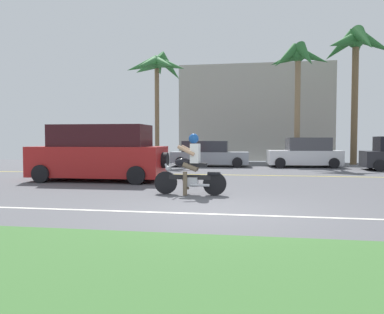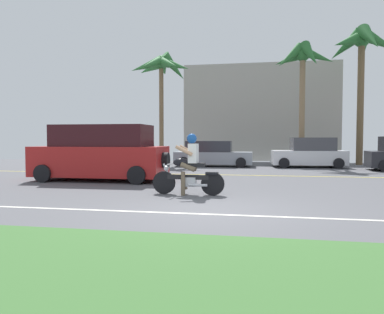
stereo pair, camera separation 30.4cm
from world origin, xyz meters
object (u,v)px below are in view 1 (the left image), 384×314
Objects in this scene: suv_nearby at (100,154)px; palm_tree_0 at (157,69)px; palm_tree_2 at (355,50)px; parked_car_2 at (305,153)px; parked_car_1 at (208,154)px; motorcyclist_distant at (96,160)px; motorcyclist at (191,169)px; palm_tree_1 at (297,65)px; parked_car_0 at (105,155)px.

palm_tree_0 reaches higher than suv_nearby.
parked_car_2 is at bearing -140.71° from palm_tree_2.
parked_car_1 is at bearing -176.60° from parked_car_2.
palm_tree_2 is (3.20, 2.62, 6.15)m from parked_car_2.
palm_tree_0 is 12.11m from palm_tree_2.
motorcyclist_distant is (-13.47, -7.24, -6.34)m from palm_tree_2.
suv_nearby reaches higher than motorcyclist_distant.
palm_tree_2 is (8.55, 2.93, 6.23)m from parked_car_1.
suv_nearby is at bearing 142.65° from motorcyclist.
parked_car_1 is 2.88× the size of motorcyclist_distant.
parked_car_1 is (3.13, 8.06, -0.32)m from suv_nearby.
palm_tree_1 is at bearing 71.49° from motorcyclist.
parked_car_1 is 6.54m from motorcyclist_distant.
parked_car_0 is at bearing 101.21° from motorcyclist_distant.
palm_tree_2 reaches higher than suv_nearby.
palm_tree_1 reaches higher than parked_car_1.
parked_car_2 is at bearing 24.24° from motorcyclist_distant.
motorcyclist_distant is at bearing -149.61° from palm_tree_1.
palm_tree_1 reaches higher than suv_nearby.
palm_tree_1 reaches higher than parked_car_2.
parked_car_0 is at bearing -157.84° from parked_car_1.
palm_tree_2 reaches higher than parked_car_1.
motorcyclist is 8.86m from motorcyclist_distant.
motorcyclist is 14.24m from palm_tree_1.
motorcyclist is 11.09m from parked_car_1.
motorcyclist is 4.96m from suv_nearby.
motorcyclist_distant is at bearing -138.78° from parked_car_1.
parked_car_1 is 10.98m from palm_tree_2.
parked_car_0 is 2.83× the size of motorcyclist_distant.
motorcyclist reaches higher than parked_car_0.
parked_car_1 is at bearing 41.22° from motorcyclist_distant.
palm_tree_0 is (-0.34, 9.90, 4.96)m from suv_nearby.
motorcyclist is at bearing -118.95° from palm_tree_2.
palm_tree_1 reaches higher than motorcyclist.
parked_car_1 is at bearing 94.17° from motorcyclist.
suv_nearby is 6.29m from parked_car_0.
parked_car_1 is 5.36m from parked_car_2.
palm_tree_0 is at bearing 170.24° from parked_car_2.
palm_tree_0 is 8.30m from motorcyclist_distant.
motorcyclist_distant is (-9.94, -5.83, -5.31)m from palm_tree_1.
motorcyclist_distant is at bearing 115.43° from suv_nearby.
palm_tree_2 reaches higher than parked_car_0.
palm_tree_0 is 8.50m from palm_tree_1.
palm_tree_1 is 0.86× the size of palm_tree_2.
suv_nearby is 1.18× the size of parked_car_0.
motorcyclist_distant is at bearing 130.26° from motorcyclist.
parked_car_2 is at bearing 44.63° from suv_nearby.
motorcyclist_distant is (-5.72, 6.76, -0.15)m from motorcyclist.
motorcyclist_distant is (0.42, -2.13, -0.14)m from parked_car_0.
palm_tree_2 is (13.89, 5.11, 6.20)m from parked_car_0.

